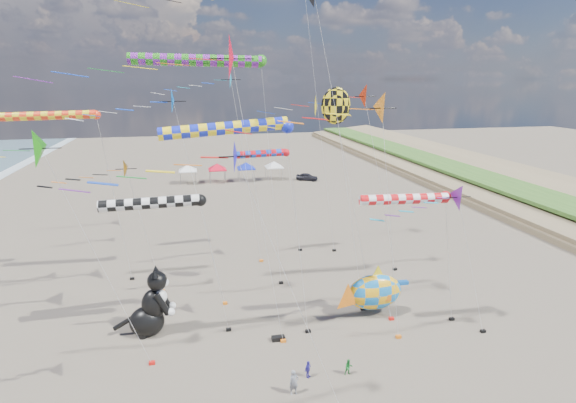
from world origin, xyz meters
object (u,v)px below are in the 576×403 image
Objects in this scene: person_adult at (294,382)px; parked_car at (307,177)px; child_green at (349,367)px; fish_inflatable at (374,292)px; cat_inflatable at (149,301)px; child_blue at (308,369)px.

person_adult is 56.04m from parked_car.
person_adult is at bearing -166.72° from parked_car.
fish_inflatable is at bearing 52.37° from child_green.
cat_inflatable is 12.06m from child_blue.
cat_inflatable reaches higher than child_green.
child_green is at bearing 5.47° from person_adult.
cat_inflatable is 4.81× the size of child_green.
child_green is (-4.28, -6.39, -1.39)m from fish_inflatable.
child_green is 0.27× the size of parked_car.
cat_inflatable is 14.25m from child_green.
child_blue is at bearing -137.96° from fish_inflatable.
parked_car is at bearing 64.94° from person_adult.
child_green is 0.95× the size of child_blue.
cat_inflatable is 51.24m from parked_car.
child_blue is at bearing 169.15° from child_green.
cat_inflatable is 0.87× the size of fish_inflatable.
cat_inflatable reaches higher than parked_car.
cat_inflatable reaches higher than fish_inflatable.
fish_inflatable is 9.19m from child_blue.
fish_inflatable reaches higher than child_blue.
cat_inflatable is 4.56× the size of child_blue.
parked_car is at bearing 65.81° from cat_inflatable.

